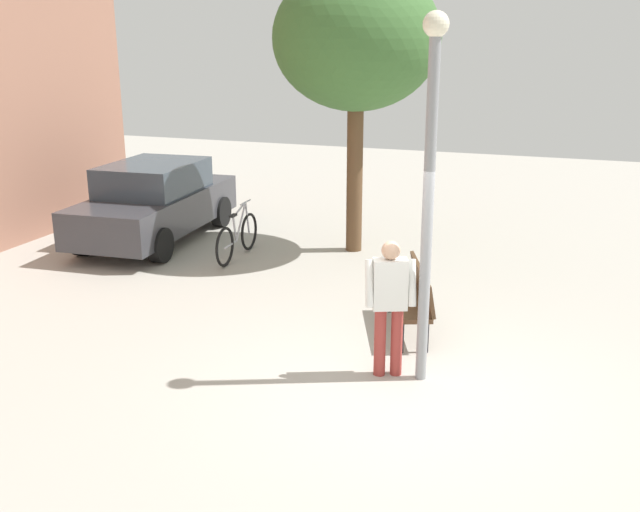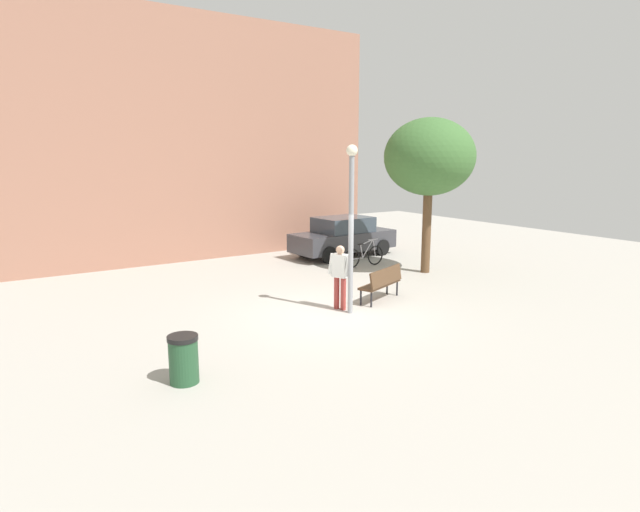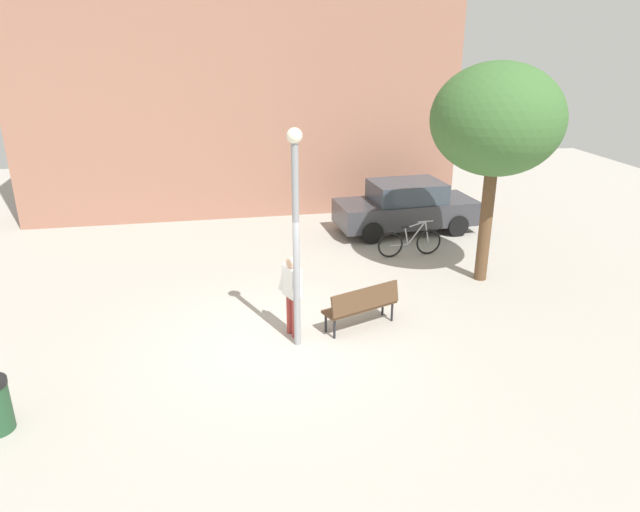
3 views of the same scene
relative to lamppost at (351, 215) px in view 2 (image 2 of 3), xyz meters
name	(u,v)px [view 2 (image 2 of 3)]	position (x,y,z in m)	size (l,w,h in m)	color
ground_plane	(337,314)	(-0.33, 0.12, -2.49)	(36.00, 36.00, 0.00)	#A8A399
building_facade	(197,140)	(-0.33, 9.59, 2.01)	(14.09, 2.00, 9.00)	#9E6B56
lamppost	(351,215)	(0.00, 0.00, 0.00)	(0.28, 0.28, 4.17)	gray
person_by_lamppost	(340,273)	(-0.04, 0.40, -1.52)	(0.44, 0.63, 1.67)	#9E3833
park_bench	(382,281)	(1.39, 0.42, -1.94)	(1.66, 1.01, 0.92)	#513823
plaza_tree	(429,158)	(4.92, 2.37, 1.36)	(2.97, 2.97, 5.14)	brown
bicycle_silver	(364,256)	(3.72, 4.23, -2.10)	(1.81, 0.13, 0.97)	black
parked_car_charcoal	(343,237)	(4.28, 6.28, -1.71)	(4.30, 2.04, 1.55)	#38383D
trash_bin	(184,359)	(-4.88, -1.75, -2.05)	(0.53, 0.53, 0.86)	#234C2D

